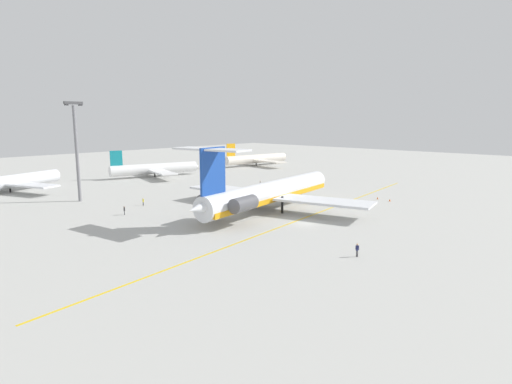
% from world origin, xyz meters
% --- Properties ---
extents(ground, '(359.36, 359.36, 0.00)m').
position_xyz_m(ground, '(0.00, 0.00, 0.00)').
color(ground, '#ADADA8').
extents(main_jetliner, '(45.95, 40.74, 13.40)m').
position_xyz_m(main_jetliner, '(3.20, 11.46, 3.65)').
color(main_jetliner, silver).
rests_on(main_jetliner, ground).
extents(airliner_mid_left, '(28.69, 28.80, 8.80)m').
position_xyz_m(airliner_mid_left, '(-22.82, 72.92, 2.59)').
color(airliner_mid_left, silver).
rests_on(airliner_mid_left, ground).
extents(airliner_mid_right, '(28.47, 28.47, 8.62)m').
position_xyz_m(airliner_mid_right, '(17.98, 70.46, 2.54)').
color(airliner_mid_right, white).
rests_on(airliner_mid_right, ground).
extents(airliner_far_right, '(29.99, 29.77, 8.96)m').
position_xyz_m(airliner_far_right, '(63.58, 69.18, 2.64)').
color(airliner_far_right, silver).
rests_on(airliner_far_right, ground).
extents(ground_crew_near_nose, '(0.41, 0.27, 1.67)m').
position_xyz_m(ground_crew_near_nose, '(24.61, 32.69, 1.06)').
color(ground_crew_near_nose, black).
rests_on(ground_crew_near_nose, ground).
extents(ground_crew_near_tail, '(0.29, 0.40, 1.82)m').
position_xyz_m(ground_crew_near_tail, '(-9.99, -15.75, 1.15)').
color(ground_crew_near_tail, black).
rests_on(ground_crew_near_tail, ground).
extents(ground_crew_portside, '(0.26, 0.42, 1.65)m').
position_xyz_m(ground_crew_portside, '(-10.44, 33.99, 1.04)').
color(ground_crew_portside, black).
rests_on(ground_crew_portside, ground).
extents(ground_crew_starboard, '(0.27, 0.39, 1.66)m').
position_xyz_m(ground_crew_starboard, '(-17.70, 28.99, 1.05)').
color(ground_crew_starboard, black).
rests_on(ground_crew_starboard, ground).
extents(safety_cone_nose, '(0.40, 0.40, 0.55)m').
position_xyz_m(safety_cone_nose, '(29.48, 1.32, 0.28)').
color(safety_cone_nose, '#EA590F').
rests_on(safety_cone_nose, ground).
extents(safety_cone_wingtip, '(0.40, 0.40, 0.55)m').
position_xyz_m(safety_cone_wingtip, '(29.04, -1.81, 0.28)').
color(safety_cone_wingtip, '#EA590F').
rests_on(safety_cone_wingtip, ground).
extents(taxiway_centreline, '(103.23, 12.39, 0.01)m').
position_xyz_m(taxiway_centreline, '(4.48, 2.65, 0.00)').
color(taxiway_centreline, gold).
rests_on(taxiway_centreline, ground).
extents(light_mast, '(4.00, 0.70, 21.55)m').
position_xyz_m(light_mast, '(-17.11, 48.58, 11.96)').
color(light_mast, slate).
rests_on(light_mast, ground).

